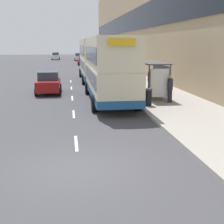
% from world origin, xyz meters
% --- Properties ---
extents(ground_plane, '(220.00, 220.00, 0.00)m').
position_xyz_m(ground_plane, '(0.00, 0.00, 0.00)').
color(ground_plane, '#424247').
extents(pavement, '(5.00, 93.00, 0.14)m').
position_xyz_m(pavement, '(6.50, 38.50, 0.07)').
color(pavement, '#A39E93').
rests_on(pavement, ground_plane).
extents(terrace_facade, '(3.10, 93.00, 15.75)m').
position_xyz_m(terrace_facade, '(10.49, 38.50, 7.87)').
color(terrace_facade, tan).
rests_on(terrace_facade, ground_plane).
extents(lane_mark_0, '(0.12, 2.00, 0.01)m').
position_xyz_m(lane_mark_0, '(0.00, 2.60, 0.01)').
color(lane_mark_0, silver).
rests_on(lane_mark_0, ground_plane).
extents(lane_mark_1, '(0.12, 2.00, 0.01)m').
position_xyz_m(lane_mark_1, '(0.00, 7.90, 0.01)').
color(lane_mark_1, silver).
rests_on(lane_mark_1, ground_plane).
extents(lane_mark_2, '(0.12, 2.00, 0.01)m').
position_xyz_m(lane_mark_2, '(0.00, 13.20, 0.01)').
color(lane_mark_2, silver).
rests_on(lane_mark_2, ground_plane).
extents(lane_mark_3, '(0.12, 2.00, 0.01)m').
position_xyz_m(lane_mark_3, '(0.00, 18.50, 0.01)').
color(lane_mark_3, silver).
rests_on(lane_mark_3, ground_plane).
extents(lane_mark_4, '(0.12, 2.00, 0.01)m').
position_xyz_m(lane_mark_4, '(0.00, 23.81, 0.01)').
color(lane_mark_4, silver).
rests_on(lane_mark_4, ground_plane).
extents(bus_shelter, '(1.60, 4.20, 2.48)m').
position_xyz_m(bus_shelter, '(5.77, 11.79, 1.88)').
color(bus_shelter, '#4C4C51').
rests_on(bus_shelter, ground_plane).
extents(double_decker_bus_near, '(2.85, 10.19, 4.30)m').
position_xyz_m(double_decker_bus_near, '(2.48, 11.49, 2.28)').
color(double_decker_bus_near, beige).
rests_on(double_decker_bus_near, ground_plane).
extents(double_decker_bus_ahead, '(2.85, 10.84, 4.30)m').
position_xyz_m(double_decker_bus_ahead, '(2.48, 24.26, 2.28)').
color(double_decker_bus_ahead, beige).
rests_on(double_decker_bus_ahead, ground_plane).
extents(car_0, '(1.96, 3.99, 1.78)m').
position_xyz_m(car_0, '(-3.21, 70.45, 0.88)').
color(car_0, silver).
rests_on(car_0, ground_plane).
extents(car_1, '(2.04, 4.11, 1.76)m').
position_xyz_m(car_1, '(2.58, 49.54, 0.87)').
color(car_1, maroon).
rests_on(car_1, ground_plane).
extents(car_2, '(2.09, 4.52, 1.75)m').
position_xyz_m(car_2, '(2.33, 65.34, 0.87)').
color(car_2, silver).
rests_on(car_2, ground_plane).
extents(car_3, '(1.96, 4.14, 1.72)m').
position_xyz_m(car_3, '(-1.82, 15.90, 0.85)').
color(car_3, maroon).
rests_on(car_3, ground_plane).
extents(pedestrian_at_shelter, '(0.35, 0.35, 1.77)m').
position_xyz_m(pedestrian_at_shelter, '(6.25, 9.92, 1.04)').
color(pedestrian_at_shelter, '#23232D').
rests_on(pedestrian_at_shelter, ground_plane).
extents(pedestrian_1, '(0.32, 0.32, 1.64)m').
position_xyz_m(pedestrian_1, '(6.70, 13.82, 0.98)').
color(pedestrian_1, '#23232D').
rests_on(pedestrian_1, ground_plane).
extents(pedestrian_2, '(0.36, 0.36, 1.80)m').
position_xyz_m(pedestrian_2, '(7.87, 16.44, 1.06)').
color(pedestrian_2, '#23232D').
rests_on(pedestrian_2, ground_plane).
extents(pedestrian_3, '(0.36, 0.36, 1.83)m').
position_xyz_m(pedestrian_3, '(5.79, 16.27, 1.07)').
color(pedestrian_3, '#23232D').
rests_on(pedestrian_3, ground_plane).
extents(pedestrian_4, '(0.36, 0.36, 1.82)m').
position_xyz_m(pedestrian_4, '(6.11, 14.51, 1.07)').
color(pedestrian_4, '#23232D').
rests_on(pedestrian_4, ground_plane).
extents(litter_bin, '(0.55, 0.55, 1.05)m').
position_xyz_m(litter_bin, '(4.55, 9.10, 0.67)').
color(litter_bin, black).
rests_on(litter_bin, ground_plane).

